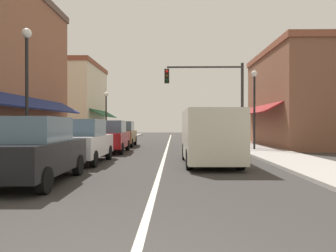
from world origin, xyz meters
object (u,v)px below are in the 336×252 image
object	(u,v)px
traffic_signal_mast_arm	(215,90)
street_lamp_right_mid	(254,97)
street_lamp_left_near	(27,74)
parked_car_nearest_left	(34,150)
street_lamp_left_far	(106,108)
parked_car_third_left	(110,137)
van_in_lane	(209,135)
parked_car_far_left	(122,134)
parked_car_second_left	(83,141)

from	to	relation	value
traffic_signal_mast_arm	street_lamp_right_mid	world-z (taller)	traffic_signal_mast_arm
traffic_signal_mast_arm	street_lamp_left_near	distance (m)	11.90
parked_car_nearest_left	street_lamp_left_near	distance (m)	4.54
street_lamp_left_far	parked_car_third_left	bearing A→B (deg)	-76.69
parked_car_third_left	street_lamp_left_near	size ratio (longest dim) A/B	0.81
van_in_lane	street_lamp_left_far	distance (m)	15.64
parked_car_far_left	street_lamp_right_mid	distance (m)	9.53
street_lamp_left_near	street_lamp_left_far	world-z (taller)	street_lamp_left_near
van_in_lane	street_lamp_right_mid	size ratio (longest dim) A/B	1.11
parked_car_second_left	street_lamp_left_near	distance (m)	3.29
van_in_lane	traffic_signal_mast_arm	xyz separation A→B (m)	(1.18, 7.88, 2.60)
van_in_lane	parked_car_third_left	bearing A→B (deg)	132.75
parked_car_third_left	traffic_signal_mast_arm	bearing A→B (deg)	22.64
van_in_lane	street_lamp_left_near	size ratio (longest dim) A/B	1.02
parked_car_third_left	van_in_lane	size ratio (longest dim) A/B	0.79
parked_car_second_left	van_in_lane	xyz separation A→B (m)	(5.11, -0.28, 0.27)
street_lamp_left_near	street_lamp_left_far	distance (m)	14.81
traffic_signal_mast_arm	street_lamp_left_near	size ratio (longest dim) A/B	1.07
parked_car_second_left	street_lamp_right_mid	size ratio (longest dim) A/B	0.88
parked_car_third_left	parked_car_far_left	distance (m)	4.96
parked_car_third_left	street_lamp_left_far	size ratio (longest dim) A/B	0.98
street_lamp_right_mid	street_lamp_left_far	size ratio (longest dim) A/B	1.11
street_lamp_right_mid	street_lamp_left_far	distance (m)	12.87
parked_car_nearest_left	parked_car_second_left	bearing A→B (deg)	88.94
street_lamp_left_near	parked_car_third_left	bearing A→B (deg)	72.64
parked_car_nearest_left	traffic_signal_mast_arm	world-z (taller)	traffic_signal_mast_arm
parked_car_third_left	parked_car_far_left	world-z (taller)	same
parked_car_far_left	street_lamp_left_far	size ratio (longest dim) A/B	0.99
van_in_lane	street_lamp_right_mid	distance (m)	7.22
parked_car_nearest_left	street_lamp_left_far	size ratio (longest dim) A/B	0.98
street_lamp_right_mid	street_lamp_left_near	bearing A→B (deg)	-145.16
parked_car_far_left	traffic_signal_mast_arm	size ratio (longest dim) A/B	0.76
parked_car_third_left	van_in_lane	world-z (taller)	van_in_lane
traffic_signal_mast_arm	street_lamp_left_near	bearing A→B (deg)	-132.33
parked_car_far_left	street_lamp_right_mid	bearing A→B (deg)	-27.34
parked_car_nearest_left	parked_car_third_left	size ratio (longest dim) A/B	1.00
parked_car_second_left	parked_car_third_left	xyz separation A→B (m)	(0.17, 4.89, 0.00)
parked_car_second_left	parked_car_third_left	distance (m)	4.89
parked_car_far_left	street_lamp_left_far	distance (m)	4.67
van_in_lane	street_lamp_left_near	xyz separation A→B (m)	(-6.83, -0.91, 2.27)
parked_car_nearest_left	parked_car_third_left	world-z (taller)	same
parked_car_third_left	street_lamp_right_mid	bearing A→B (deg)	5.29
parked_car_second_left	street_lamp_left_far	world-z (taller)	street_lamp_left_far
van_in_lane	traffic_signal_mast_arm	distance (m)	8.38
traffic_signal_mast_arm	street_lamp_left_far	xyz separation A→B (m)	(-8.17, 6.00, -0.86)
street_lamp_right_mid	parked_car_nearest_left	bearing A→B (deg)	-128.92
parked_car_nearest_left	parked_car_far_left	size ratio (longest dim) A/B	0.99
parked_car_nearest_left	parked_car_second_left	world-z (taller)	same
street_lamp_right_mid	street_lamp_left_far	world-z (taller)	street_lamp_right_mid
traffic_signal_mast_arm	parked_car_nearest_left	bearing A→B (deg)	-117.40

